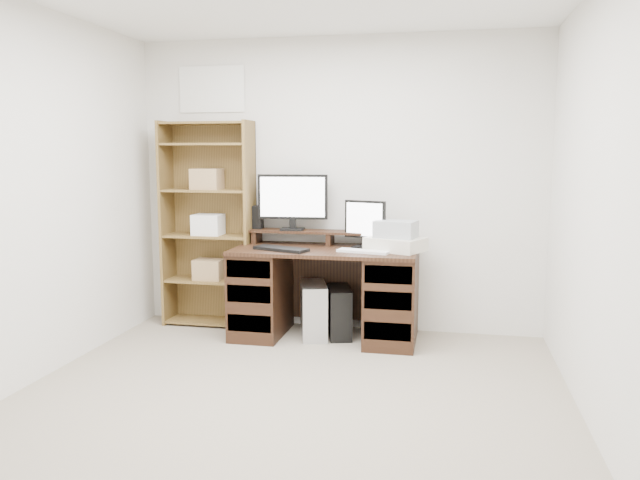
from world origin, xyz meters
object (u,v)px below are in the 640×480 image
(monitor_small, at_px, (365,222))
(tower_silver, at_px, (314,310))
(monitor_wide, at_px, (293,199))
(printer, at_px, (396,244))
(desk, at_px, (325,292))
(bookshelf, at_px, (209,222))
(tower_black, at_px, (339,312))

(monitor_small, distance_m, tower_silver, 0.85)
(monitor_wide, xyz_separation_m, printer, (0.90, -0.21, -0.33))
(monitor_wide, distance_m, printer, 0.98)
(monitor_wide, height_order, tower_silver, monitor_wide)
(monitor_small, relative_size, printer, 0.92)
(desk, xyz_separation_m, printer, (0.57, 0.01, 0.41))
(desk, relative_size, printer, 3.53)
(desk, height_order, bookshelf, bookshelf)
(desk, xyz_separation_m, monitor_small, (0.31, 0.11, 0.57))
(monitor_wide, distance_m, tower_black, 1.04)
(monitor_wide, xyz_separation_m, tower_silver, (0.23, -0.21, -0.91))
(monitor_small, bearing_deg, bookshelf, -166.64)
(desk, height_order, monitor_small, monitor_small)
(monitor_small, height_order, printer, monitor_small)
(bookshelf, bearing_deg, desk, -11.06)
(monitor_small, xyz_separation_m, tower_silver, (-0.41, -0.10, -0.74))
(desk, relative_size, bookshelf, 0.83)
(printer, distance_m, tower_black, 0.76)
(bookshelf, bearing_deg, tower_silver, -11.82)
(desk, xyz_separation_m, monitor_wide, (-0.33, 0.21, 0.75))
(monitor_wide, height_order, bookshelf, bookshelf)
(monitor_wide, relative_size, tower_black, 1.34)
(tower_silver, bearing_deg, printer, -16.05)
(tower_silver, bearing_deg, tower_black, -1.36)
(tower_silver, bearing_deg, monitor_small, -2.30)
(tower_black, xyz_separation_m, bookshelf, (-1.20, 0.15, 0.71))
(monitor_wide, bearing_deg, printer, -17.31)
(monitor_wide, distance_m, tower_silver, 0.96)
(printer, bearing_deg, monitor_wide, -168.69)
(printer, distance_m, bookshelf, 1.68)
(monitor_small, height_order, tower_silver, monitor_small)
(printer, bearing_deg, tower_silver, -155.80)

